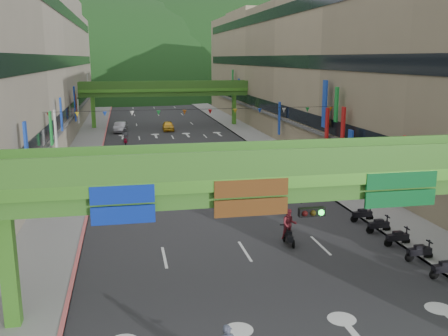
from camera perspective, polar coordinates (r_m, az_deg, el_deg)
name	(u,v)px	position (r m, az deg, el deg)	size (l,w,h in m)	color
road_slab	(176,142)	(64.71, -5.55, 2.99)	(18.00, 140.00, 0.02)	#28282B
sidewalk_left	(88,144)	(64.57, -15.32, 2.64)	(4.00, 140.00, 0.15)	gray
sidewalk_right	(258,139)	(66.67, 3.91, 3.35)	(4.00, 140.00, 0.15)	gray
curb_left	(103,144)	(64.46, -13.63, 2.73)	(0.20, 140.00, 0.18)	#CC5959
curb_right	(244,139)	(66.21, 2.32, 3.32)	(0.20, 140.00, 0.18)	gray
building_row_left	(13,68)	(64.79, -22.93, 10.49)	(12.80, 95.00, 19.00)	#9E937F
building_row_right	(317,67)	(68.36, 10.59, 11.30)	(12.80, 95.00, 19.00)	gray
overpass_near	(305,191)	(20.95, 9.29, -2.65)	(28.00, 12.27, 7.10)	#4C9E2D
overpass_far	(165,92)	(78.95, -6.75, 8.61)	(28.00, 2.20, 7.10)	#4C9E2D
hill_left	(97,90)	(174.07, -14.28, 8.60)	(168.00, 140.00, 112.00)	#1C4419
hill_right	(206,86)	(196.33, -2.11, 9.37)	(208.00, 176.00, 128.00)	#1C4419
bunting_string	(197,112)	(44.23, -3.06, 6.42)	(26.00, 0.36, 0.47)	black
scooter_rider_mid	(289,226)	(29.13, 7.45, -6.63)	(1.00, 1.59, 2.17)	black
scooter_rider_left	(135,198)	(35.89, -10.09, -3.37)	(0.91, 1.60, 1.89)	gray
scooter_rider_far	(125,137)	(62.87, -11.22, 3.54)	(0.90, 1.60, 2.17)	maroon
parked_scooter_row	(408,244)	(29.71, 20.29, -8.18)	(1.60, 11.55, 1.08)	black
car_silver	(120,127)	(74.47, -11.76, 4.60)	(1.58, 4.53, 1.49)	#97979E
car_yellow	(168,126)	(74.84, -6.40, 4.78)	(1.65, 4.09, 1.39)	yellow
pedestrian_dark	(304,157)	(50.49, 9.11, 1.25)	(1.08, 0.45, 1.84)	black
pedestrian_blue	(361,183)	(41.75, 15.38, -1.61)	(0.72, 0.46, 1.55)	navy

